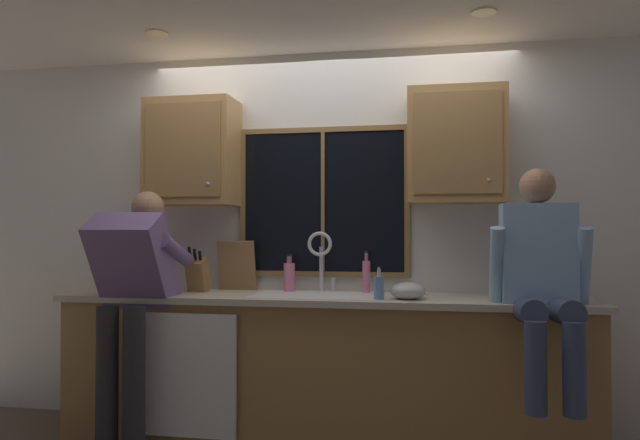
{
  "coord_description": "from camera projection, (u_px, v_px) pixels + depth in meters",
  "views": [
    {
      "loc": [
        0.66,
        -3.99,
        1.32
      ],
      "look_at": [
        -0.01,
        -0.3,
        1.39
      ],
      "focal_mm": 33.27,
      "sensor_mm": 36.0,
      "label": 1
    }
  ],
  "objects": [
    {
      "name": "window_glass",
      "position": [
        323.0,
        202.0,
        4.04
      ],
      "size": [
        1.1,
        0.02,
        0.95
      ],
      "primitive_type": "cube",
      "color": "black"
    },
    {
      "name": "back_wall",
      "position": [
        330.0,
        238.0,
        4.1
      ],
      "size": [
        5.65,
        0.12,
        2.55
      ],
      "primitive_type": "cube",
      "color": "silver",
      "rests_on": "floor"
    },
    {
      "name": "upper_cabinet_left",
      "position": [
        192.0,
        153.0,
        4.05
      ],
      "size": [
        0.6,
        0.36,
        0.72
      ],
      "color": "#B2844C"
    },
    {
      "name": "dishwasher_front",
      "position": [
        188.0,
        375.0,
        3.56
      ],
      "size": [
        0.6,
        0.02,
        0.74
      ],
      "primitive_type": "cube",
      "color": "white"
    },
    {
      "name": "knife_block",
      "position": [
        198.0,
        275.0,
        3.96
      ],
      "size": [
        0.12,
        0.18,
        0.32
      ],
      "color": "olive",
      "rests_on": "countertop"
    },
    {
      "name": "person_standing",
      "position": [
        132.0,
        289.0,
        3.62
      ],
      "size": [
        0.53,
        0.68,
        1.58
      ],
      "color": "#262628",
      "rests_on": "floor"
    },
    {
      "name": "countertop",
      "position": [
        321.0,
        298.0,
        3.73
      ],
      "size": [
        3.31,
        0.62,
        0.04
      ],
      "primitive_type": "cube",
      "color": "beige",
      "rests_on": "lower_cabinet_run"
    },
    {
      "name": "lower_cabinet_run",
      "position": [
        321.0,
        371.0,
        3.74
      ],
      "size": [
        3.25,
        0.58,
        0.88
      ],
      "primitive_type": "cube",
      "color": "#A07744",
      "rests_on": "floor"
    },
    {
      "name": "window_frame_bottom",
      "position": [
        323.0,
        274.0,
        4.02
      ],
      "size": [
        1.17,
        0.02,
        0.04
      ],
      "primitive_type": "cube",
      "color": "olive"
    },
    {
      "name": "window_frame_right",
      "position": [
        407.0,
        201.0,
        3.93
      ],
      "size": [
        0.03,
        0.02,
        0.95
      ],
      "primitive_type": "cube",
      "color": "olive"
    },
    {
      "name": "bottle_green_glass",
      "position": [
        366.0,
        276.0,
        3.87
      ],
      "size": [
        0.05,
        0.05,
        0.27
      ],
      "color": "pink",
      "rests_on": "countertop"
    },
    {
      "name": "upper_cabinet_right",
      "position": [
        456.0,
        146.0,
        3.73
      ],
      "size": [
        0.6,
        0.36,
        0.72
      ],
      "color": "#B2844C"
    },
    {
      "name": "window_frame_top",
      "position": [
        323.0,
        130.0,
        4.04
      ],
      "size": [
        1.17,
        0.02,
        0.04
      ],
      "primitive_type": "cube",
      "color": "olive"
    },
    {
      "name": "soap_dispenser",
      "position": [
        379.0,
        287.0,
        3.5
      ],
      "size": [
        0.06,
        0.07,
        0.19
      ],
      "color": "#668CCC",
      "rests_on": "countertop"
    },
    {
      "name": "person_sitting_on_counter",
      "position": [
        541.0,
        271.0,
        3.25
      ],
      "size": [
        0.54,
        0.59,
        1.26
      ],
      "color": "#384260",
      "rests_on": "countertop"
    },
    {
      "name": "ceiling_downlight_left",
      "position": [
        157.0,
        33.0,
        3.65
      ],
      "size": [
        0.14,
        0.14,
        0.01
      ],
      "primitive_type": "cylinder",
      "color": "#FFEAB2"
    },
    {
      "name": "window_frame_left",
      "position": [
        243.0,
        202.0,
        4.13
      ],
      "size": [
        0.03,
        0.02,
        0.95
      ],
      "primitive_type": "cube",
      "color": "olive"
    },
    {
      "name": "cutting_board",
      "position": [
        237.0,
        266.0,
        4.06
      ],
      "size": [
        0.26,
        0.09,
        0.34
      ],
      "primitive_type": "cube",
      "rotation": [
        0.21,
        0.0,
        0.0
      ],
      "color": "#997047",
      "rests_on": "countertop"
    },
    {
      "name": "mixing_bowl",
      "position": [
        408.0,
        291.0,
        3.52
      ],
      "size": [
        0.21,
        0.21,
        0.1
      ],
      "primitive_type": "ellipsoid",
      "color": "#B7B7BC",
      "rests_on": "countertop"
    },
    {
      "name": "ceiling_downlight_right",
      "position": [
        484.0,
        12.0,
        3.3
      ],
      "size": [
        0.14,
        0.14,
        0.01
      ],
      "primitive_type": "cylinder",
      "color": "#FFEAB2"
    },
    {
      "name": "sink",
      "position": [
        315.0,
        311.0,
        3.74
      ],
      "size": [
        0.8,
        0.46,
        0.21
      ],
      "color": "silver",
      "rests_on": "lower_cabinet_run"
    },
    {
      "name": "faucet",
      "position": [
        321.0,
        254.0,
        3.92
      ],
      "size": [
        0.18,
        0.09,
        0.4
      ],
      "color": "silver",
      "rests_on": "countertop"
    },
    {
      "name": "bottle_tall_clear",
      "position": [
        289.0,
        276.0,
        3.97
      ],
      "size": [
        0.08,
        0.08,
        0.25
      ],
      "color": "pink",
      "rests_on": "countertop"
    },
    {
      "name": "window_mullion_center",
      "position": [
        323.0,
        202.0,
        4.03
      ],
      "size": [
        0.02,
        0.02,
        0.95
      ],
      "primitive_type": "cube",
      "color": "olive"
    }
  ]
}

